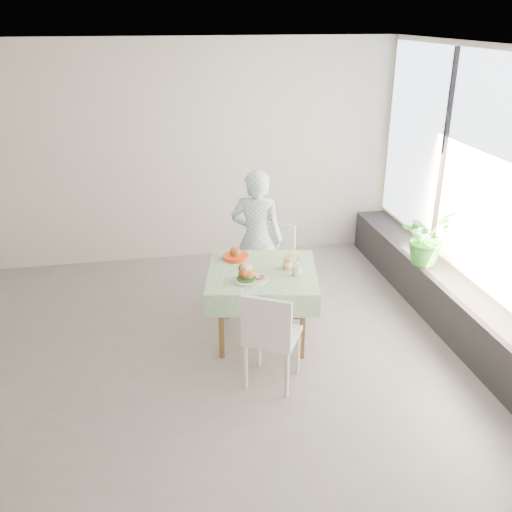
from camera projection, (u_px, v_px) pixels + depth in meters
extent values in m
plane|color=slate|center=(184.00, 357.00, 5.48)|extent=(6.00, 6.00, 0.00)
plane|color=white|center=(165.00, 48.00, 4.38)|extent=(6.00, 6.00, 0.00)
cube|color=beige|center=(163.00, 155.00, 7.19)|extent=(6.00, 0.02, 2.80)
cube|color=beige|center=(208.00, 396.00, 2.67)|extent=(6.00, 0.02, 2.80)
cube|color=beige|center=(491.00, 200.00, 5.45)|extent=(0.02, 5.00, 2.80)
cube|color=#D1E0F9|center=(492.00, 175.00, 5.34)|extent=(0.01, 4.80, 2.18)
cube|color=black|center=(455.00, 308.00, 5.87)|extent=(0.40, 4.80, 0.50)
cube|color=brown|center=(262.00, 274.00, 5.55)|extent=(1.06, 1.06, 0.04)
cube|color=white|center=(262.00, 271.00, 5.54)|extent=(1.22, 1.22, 0.01)
cube|color=white|center=(271.00, 264.00, 6.42)|extent=(0.57, 0.57, 0.04)
cube|color=white|center=(278.00, 240.00, 6.48)|extent=(0.36, 0.27, 0.41)
cube|color=white|center=(273.00, 335.00, 4.96)|extent=(0.59, 0.59, 0.04)
cube|color=white|center=(266.00, 322.00, 4.70)|extent=(0.40, 0.25, 0.43)
imported|color=#90C6E7|center=(257.00, 239.00, 6.20)|extent=(0.67, 0.56, 1.56)
cylinder|color=white|center=(251.00, 280.00, 5.33)|extent=(0.33, 0.33, 0.02)
cylinder|color=#124A13|center=(247.00, 278.00, 5.32)|extent=(0.18, 0.18, 0.02)
ellipsoid|color=#965724|center=(247.00, 273.00, 5.30)|extent=(0.15, 0.14, 0.12)
ellipsoid|color=white|center=(246.00, 268.00, 5.28)|extent=(0.11, 0.11, 0.08)
cylinder|color=#A61610|center=(262.00, 277.00, 5.33)|extent=(0.06, 0.06, 0.03)
cylinder|color=white|center=(288.00, 262.00, 5.56)|extent=(0.10, 0.10, 0.14)
cylinder|color=orange|center=(288.00, 263.00, 5.57)|extent=(0.08, 0.08, 0.10)
cylinder|color=white|center=(288.00, 255.00, 5.53)|extent=(0.10, 0.10, 0.01)
cylinder|color=yellow|center=(289.00, 250.00, 5.52)|extent=(0.01, 0.03, 0.19)
cylinder|color=white|center=(297.00, 269.00, 5.42)|extent=(0.10, 0.10, 0.14)
cylinder|color=white|center=(297.00, 270.00, 5.42)|extent=(0.08, 0.08, 0.10)
cylinder|color=white|center=(297.00, 262.00, 5.39)|extent=(0.10, 0.10, 0.01)
cylinder|color=yellow|center=(298.00, 257.00, 5.37)|extent=(0.01, 0.03, 0.19)
cylinder|color=red|center=(236.00, 257.00, 5.80)|extent=(0.26, 0.26, 0.04)
cylinder|color=white|center=(236.00, 256.00, 5.79)|extent=(0.22, 0.22, 0.01)
ellipsoid|color=#965724|center=(236.00, 252.00, 5.78)|extent=(0.12, 0.11, 0.10)
imported|color=#2E822B|center=(426.00, 237.00, 6.19)|extent=(0.72, 0.70, 0.62)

